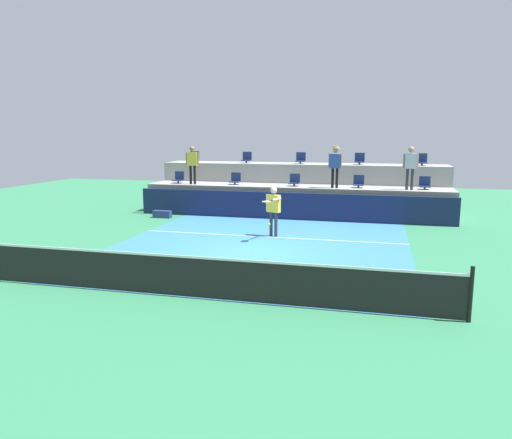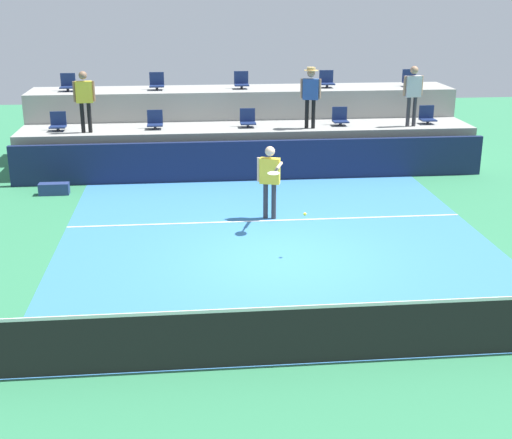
{
  "view_description": "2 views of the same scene",
  "coord_description": "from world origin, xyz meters",
  "views": [
    {
      "loc": [
        3.45,
        -13.2,
        3.44
      ],
      "look_at": [
        0.14,
        -0.1,
        1.05
      ],
      "focal_mm": 33.85,
      "sensor_mm": 36.0,
      "label": 1
    },
    {
      "loc": [
        -1.77,
        -12.64,
        5.09
      ],
      "look_at": [
        -0.54,
        -0.4,
        0.98
      ],
      "focal_mm": 49.06,
      "sensor_mm": 36.0,
      "label": 2
    }
  ],
  "objects": [
    {
      "name": "ground_plane",
      "position": [
        0.0,
        0.0,
        0.0
      ],
      "size": [
        40.0,
        40.0,
        0.0
      ],
      "primitive_type": "plane",
      "color": "#2D754C"
    },
    {
      "name": "equipment_bag",
      "position": [
        -5.22,
        5.08,
        0.15
      ],
      "size": [
        0.76,
        0.28,
        0.3
      ],
      "primitive_type": "cube",
      "color": "navy",
      "rests_on": "ground_plane"
    },
    {
      "name": "stadium_chair_upper_left",
      "position": [
        -2.63,
        9.03,
        2.31
      ],
      "size": [
        0.44,
        0.4,
        0.52
      ],
      "color": "#2D2D33",
      "rests_on": "seating_tier_upper"
    },
    {
      "name": "seating_tier_lower",
      "position": [
        0.0,
        7.3,
        0.62
      ],
      "size": [
        13.0,
        1.8,
        1.25
      ],
      "primitive_type": "cube",
      "color": "gray",
      "rests_on": "ground_plane"
    },
    {
      "name": "stadium_chair_upper_far_right",
      "position": [
        5.28,
        9.03,
        2.31
      ],
      "size": [
        0.44,
        0.4,
        0.52
      ],
      "color": "#2D2D33",
      "rests_on": "seating_tier_upper"
    },
    {
      "name": "court_inner_paint",
      "position": [
        0.0,
        1.0,
        0.0
      ],
      "size": [
        9.0,
        10.0,
        0.01
      ],
      "primitive_type": "cube",
      "color": "teal",
      "rests_on": "ground_plane"
    },
    {
      "name": "stadium_chair_lower_right",
      "position": [
        2.69,
        7.23,
        1.46
      ],
      "size": [
        0.44,
        0.4,
        0.52
      ],
      "color": "#2D2D33",
      "rests_on": "seating_tier_lower"
    },
    {
      "name": "court_service_line",
      "position": [
        0.0,
        2.4,
        0.01
      ],
      "size": [
        9.0,
        0.06,
        0.0
      ],
      "primitive_type": "cube",
      "color": "white",
      "rests_on": "ground_plane"
    },
    {
      "name": "stadium_chair_lower_far_left",
      "position": [
        -5.35,
        7.23,
        1.46
      ],
      "size": [
        0.44,
        0.4,
        0.52
      ],
      "color": "#2D2D33",
      "rests_on": "seating_tier_lower"
    },
    {
      "name": "spectator_in_grey",
      "position": [
        -4.52,
        6.85,
        2.26
      ],
      "size": [
        0.59,
        0.24,
        1.68
      ],
      "color": "black",
      "rests_on": "seating_tier_lower"
    },
    {
      "name": "sponsor_backboard",
      "position": [
        0.0,
        6.0,
        0.55
      ],
      "size": [
        13.0,
        0.16,
        1.1
      ],
      "primitive_type": "cube",
      "color": "#141E42",
      "rests_on": "ground_plane"
    },
    {
      "name": "seating_tier_upper",
      "position": [
        0.0,
        9.1,
        1.05
      ],
      "size": [
        13.0,
        1.8,
        2.1
      ],
      "primitive_type": "cube",
      "color": "gray",
      "rests_on": "ground_plane"
    },
    {
      "name": "stadium_chair_lower_left",
      "position": [
        -2.66,
        7.23,
        1.46
      ],
      "size": [
        0.44,
        0.4,
        0.52
      ],
      "color": "#2D2D33",
      "rests_on": "seating_tier_lower"
    },
    {
      "name": "stadium_chair_lower_far_right",
      "position": [
        5.3,
        7.23,
        1.46
      ],
      "size": [
        0.44,
        0.4,
        0.52
      ],
      "color": "#2D2D33",
      "rests_on": "seating_tier_lower"
    },
    {
      "name": "tennis_ball",
      "position": [
        0.47,
        0.14,
        0.88
      ],
      "size": [
        0.07,
        0.07,
        0.07
      ],
      "color": "#CCE033"
    },
    {
      "name": "stadium_chair_upper_right",
      "position": [
        2.62,
        9.03,
        2.31
      ],
      "size": [
        0.44,
        0.4,
        0.52
      ],
      "color": "#2D2D33",
      "rests_on": "seating_tier_upper"
    },
    {
      "name": "stadium_chair_upper_center",
      "position": [
        -0.05,
        9.03,
        2.31
      ],
      "size": [
        0.44,
        0.4,
        0.52
      ],
      "color": "#2D2D33",
      "rests_on": "seating_tier_upper"
    },
    {
      "name": "tennis_player",
      "position": [
        0.07,
        2.55,
        1.04
      ],
      "size": [
        0.57,
        1.29,
        1.7
      ],
      "color": "#2D2D33",
      "rests_on": "ground_plane"
    },
    {
      "name": "spectator_with_hat",
      "position": [
        1.73,
        6.85,
        2.3
      ],
      "size": [
        0.58,
        0.48,
        1.71
      ],
      "color": "black",
      "rests_on": "seating_tier_lower"
    },
    {
      "name": "stadium_chair_upper_far_left",
      "position": [
        -5.28,
        9.03,
        2.31
      ],
      "size": [
        0.44,
        0.4,
        0.52
      ],
      "color": "#2D2D33",
      "rests_on": "seating_tier_upper"
    },
    {
      "name": "spectator_leaning_on_rail",
      "position": [
        4.68,
        6.85,
        2.29
      ],
      "size": [
        0.6,
        0.26,
        1.72
      ],
      "color": "#2D2D33",
      "rests_on": "seating_tier_lower"
    },
    {
      "name": "tennis_net",
      "position": [
        0.0,
        -4.0,
        0.5
      ],
      "size": [
        10.48,
        0.08,
        1.07
      ],
      "color": "black",
      "rests_on": "ground_plane"
    },
    {
      "name": "stadium_chair_lower_center",
      "position": [
        -0.01,
        7.23,
        1.46
      ],
      "size": [
        0.44,
        0.4,
        0.52
      ],
      "color": "#2D2D33",
      "rests_on": "seating_tier_lower"
    }
  ]
}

